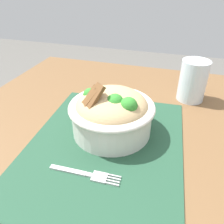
# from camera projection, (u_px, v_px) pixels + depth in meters

# --- Properties ---
(table) EXTENTS (1.01, 0.79, 0.73)m
(table) POSITION_uv_depth(u_px,v_px,m) (100.00, 184.00, 0.48)
(table) COLOR brown
(table) RESTS_ON ground_plane
(placemat) EXTENTS (0.42, 0.33, 0.00)m
(placemat) POSITION_uv_depth(u_px,v_px,m) (107.00, 145.00, 0.47)
(placemat) COLOR #1E422D
(placemat) RESTS_ON table
(bowl) EXTENTS (0.18, 0.18, 0.12)m
(bowl) POSITION_uv_depth(u_px,v_px,m) (112.00, 112.00, 0.48)
(bowl) COLOR silver
(bowl) RESTS_ON placemat
(fork) EXTENTS (0.02, 0.13, 0.00)m
(fork) POSITION_uv_depth(u_px,v_px,m) (88.00, 175.00, 0.40)
(fork) COLOR #B7B7B7
(fork) RESTS_ON placemat
(drinking_glass) EXTENTS (0.07, 0.07, 0.11)m
(drinking_glass) POSITION_uv_depth(u_px,v_px,m) (192.00, 83.00, 0.61)
(drinking_glass) COLOR silver
(drinking_glass) RESTS_ON table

